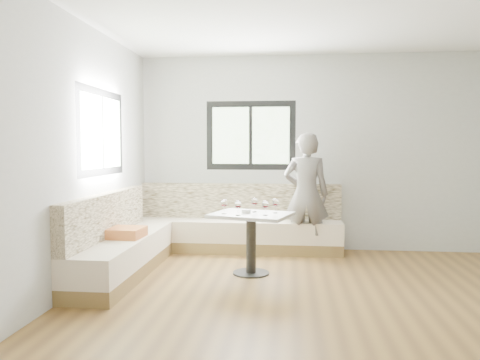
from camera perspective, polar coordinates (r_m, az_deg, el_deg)
name	(u,v)px	position (r m, az deg, el deg)	size (l,w,h in m)	color
room	(317,154)	(4.40, 9.34, 3.10)	(5.01, 5.01, 2.81)	brown
banquette	(193,235)	(6.18, -5.81, -6.71)	(2.90, 2.80, 0.95)	brown
table	(251,229)	(5.46, 1.36, -5.93)	(1.03, 0.90, 0.71)	black
person	(306,194)	(6.43, 8.06, -1.74)	(0.61, 0.40, 1.68)	slate
olive_ramekin	(246,211)	(5.45, 0.76, -3.82)	(0.11, 0.11, 0.04)	white
wine_glass_a	(224,204)	(5.37, -1.96, -2.88)	(0.08, 0.08, 0.17)	white
wine_glass_b	(238,205)	(5.24, -0.23, -3.04)	(0.08, 0.08, 0.17)	white
wine_glass_c	(265,205)	(5.26, 3.11, -3.03)	(0.08, 0.08, 0.17)	white
wine_glass_d	(254,202)	(5.52, 1.77, -2.69)	(0.08, 0.08, 0.17)	white
wine_glass_e	(276,203)	(5.45, 4.36, -2.79)	(0.08, 0.08, 0.17)	white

